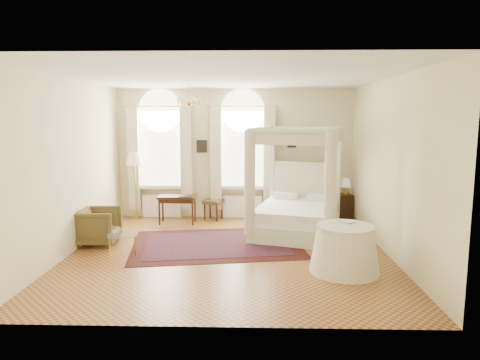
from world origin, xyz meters
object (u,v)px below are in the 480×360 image
Objects in this scene: writing_desk at (177,200)px; stool at (213,203)px; canopy_bed at (297,211)px; coffee_table at (122,237)px; armchair at (98,226)px; side_table at (345,249)px; nightstand at (341,207)px; floor_lamp at (134,162)px.

writing_desk is 0.96m from stool.
canopy_bed is 3.75m from coffee_table.
writing_desk is 1.12× the size of armchair.
nightstand is at bearing 79.20° from side_table.
coffee_table is at bearing -104.66° from writing_desk.
floor_lamp reaches higher than coffee_table.
writing_desk is (-4.08, -0.44, 0.25)m from nightstand.
floor_lamp is at bearing -6.70° from armchair.
stool is (-1.97, 1.37, -0.11)m from canopy_bed.
floor_lamp reaches higher than writing_desk.
nightstand is 5.35m from floor_lamp.
armchair is 0.71× the size of side_table.
writing_desk is at bearing 161.47° from canopy_bed.
armchair reaches higher than coffee_table.
canopy_bed reaches higher than nightstand.
floor_lamp is 5.94m from side_table.
armchair is (-5.40, -2.25, 0.04)m from nightstand.
side_table is at bearing -43.96° from writing_desk.
nightstand is 3.24m from stool.
writing_desk is (-2.81, 0.94, 0.05)m from canopy_bed.
canopy_bed is 2.97m from writing_desk.
writing_desk is 1.65× the size of stool.
armchair is (-4.13, -0.87, -0.16)m from canopy_bed.
writing_desk is 0.80× the size of side_table.
nightstand is 5.51m from coffee_table.
side_table is (-0.71, -3.70, 0.06)m from nightstand.
writing_desk is at bearing -38.29° from armchair.
coffee_table is 3.12m from floor_lamp.
armchair is 0.91m from coffee_table.
nightstand is at bearing 0.34° from stool.
canopy_bed reaches higher than floor_lamp.
writing_desk is 2.51m from coffee_table.
armchair is 2.51m from floor_lamp.
canopy_bed is 2.20× the size of side_table.
armchair is at bearing -157.36° from nightstand.
canopy_bed is at bearing -19.31° from floor_lamp.
nightstand is at bearing -69.64° from armchair.
armchair is 4.91m from side_table.
armchair is (-1.32, -1.81, -0.21)m from writing_desk.
writing_desk is 0.54× the size of floor_lamp.
armchair is at bearing -168.13° from canopy_bed.
nightstand is 5.85m from armchair.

